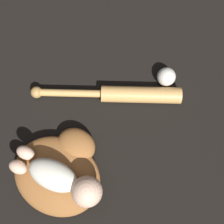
# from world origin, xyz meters

# --- Properties ---
(ground_plane) EXTENTS (6.00, 6.00, 0.00)m
(ground_plane) POSITION_xyz_m (0.00, 0.00, 0.00)
(ground_plane) COLOR black
(baseball_glove) EXTENTS (0.39, 0.38, 0.08)m
(baseball_glove) POSITION_xyz_m (-0.06, 0.01, 0.04)
(baseball_glove) COLOR #935B2D
(baseball_glove) RESTS_ON ground
(baby_figure) EXTENTS (0.32, 0.22, 0.10)m
(baby_figure) POSITION_xyz_m (-0.02, 0.00, 0.12)
(baby_figure) COLOR silver
(baby_figure) RESTS_ON baseball_glove
(baseball_bat) EXTENTS (0.38, 0.46, 0.06)m
(baseball_bat) POSITION_xyz_m (-0.14, 0.36, 0.03)
(baseball_bat) COLOR tan
(baseball_bat) RESTS_ON ground
(baseball) EXTENTS (0.07, 0.07, 0.07)m
(baseball) POSITION_xyz_m (-0.10, 0.52, 0.04)
(baseball) COLOR silver
(baseball) RESTS_ON ground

